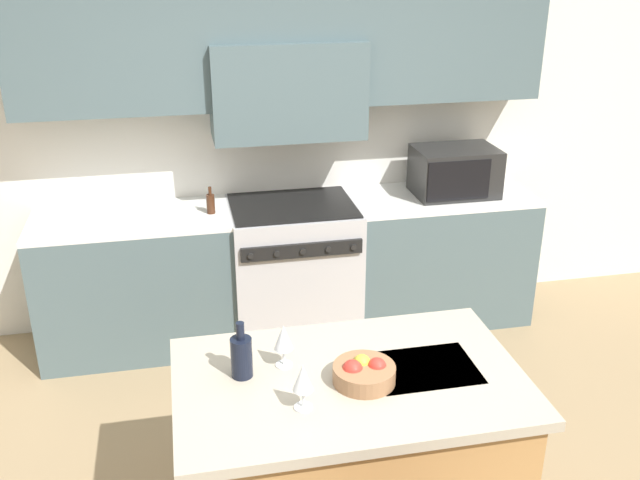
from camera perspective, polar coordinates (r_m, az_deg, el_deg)
back_cabinetry at (r=4.70m, az=-2.92°, el=11.51°), size 10.00×0.46×2.70m
back_counter at (r=4.83m, az=-2.18°, el=-2.32°), size 3.29×0.62×0.92m
range_stove at (r=4.80m, az=-2.13°, el=-2.36°), size 0.82×0.70×0.93m
microwave at (r=4.89m, az=10.73°, el=5.42°), size 0.54×0.39×0.32m
kitchen_island at (r=3.19m, az=2.26°, el=-17.52°), size 1.41×0.88×0.90m
wine_bottle at (r=2.89m, az=-6.30°, el=-9.20°), size 0.09×0.09×0.24m
wine_glass_near at (r=2.67m, az=-1.37°, el=-11.06°), size 0.08×0.08×0.19m
wine_glass_far at (r=2.92m, az=-2.94°, el=-7.87°), size 0.08×0.08×0.19m
fruit_bowl at (r=2.87m, az=3.51°, el=-10.52°), size 0.25×0.25×0.10m
oil_bottle_on_counter at (r=4.54m, az=-8.75°, el=2.93°), size 0.05×0.05×0.17m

